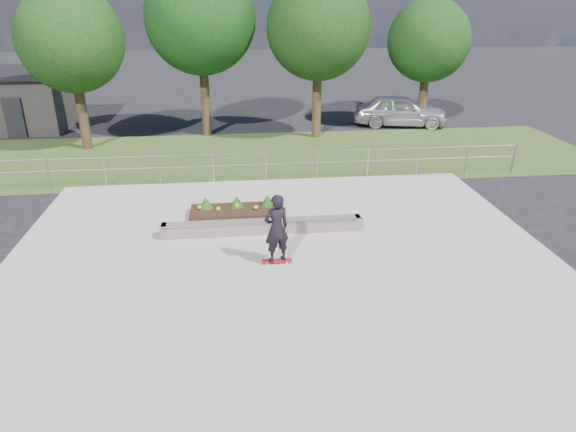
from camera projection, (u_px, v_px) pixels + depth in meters
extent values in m
plane|color=black|center=(287.00, 279.00, 13.02)|extent=(120.00, 120.00, 0.00)
cube|color=#334D1E|center=(261.00, 155.00, 23.06)|extent=(30.00, 8.00, 0.02)
cube|color=#A8A095|center=(287.00, 278.00, 13.01)|extent=(15.00, 15.00, 0.06)
cylinder|color=gray|center=(49.00, 174.00, 18.83)|extent=(0.06, 0.06, 1.20)
cylinder|color=#989BA1|center=(105.00, 172.00, 19.03)|extent=(0.06, 0.06, 1.20)
cylinder|color=gray|center=(159.00, 170.00, 19.23)|extent=(0.06, 0.06, 1.20)
cylinder|color=#9B9EA3|center=(213.00, 168.00, 19.43)|extent=(0.06, 0.06, 1.20)
cylinder|color=#989BA1|center=(266.00, 167.00, 19.63)|extent=(0.06, 0.06, 1.20)
cylinder|color=gray|center=(317.00, 165.00, 19.83)|extent=(0.06, 0.06, 1.20)
cylinder|color=#9A9EA3|center=(368.00, 163.00, 20.03)|extent=(0.06, 0.06, 1.20)
cylinder|color=gray|center=(417.00, 162.00, 20.23)|extent=(0.06, 0.06, 1.20)
cylinder|color=gray|center=(466.00, 160.00, 20.43)|extent=(0.06, 0.06, 1.20)
cylinder|color=gray|center=(514.00, 158.00, 20.63)|extent=(0.06, 0.06, 1.20)
cylinder|color=gray|center=(266.00, 153.00, 19.41)|extent=(20.00, 0.04, 0.04)
cylinder|color=#92949A|center=(266.00, 164.00, 19.59)|extent=(20.00, 0.04, 0.04)
cube|color=black|center=(14.00, 118.00, 25.53)|extent=(0.90, 0.10, 2.00)
cylinder|color=#342314|center=(83.00, 118.00, 23.51)|extent=(0.44, 0.44, 2.93)
sphere|color=black|center=(71.00, 39.00, 22.16)|extent=(4.55, 4.55, 4.55)
cylinder|color=#322414|center=(206.00, 102.00, 25.79)|extent=(0.44, 0.44, 3.38)
sphere|color=black|center=(200.00, 18.00, 24.23)|extent=(5.25, 5.25, 5.25)
cylinder|color=#362515|center=(317.00, 106.00, 25.47)|extent=(0.44, 0.44, 3.15)
sphere|color=black|center=(318.00, 27.00, 24.02)|extent=(4.90, 4.90, 4.90)
cylinder|color=#342415|center=(422.00, 102.00, 27.53)|extent=(0.44, 0.44, 2.70)
sphere|color=black|center=(429.00, 40.00, 26.28)|extent=(4.20, 4.20, 4.20)
cube|color=brown|center=(263.00, 227.00, 15.35)|extent=(6.00, 0.40, 0.40)
cylinder|color=gray|center=(263.00, 223.00, 15.09)|extent=(6.00, 0.06, 0.06)
cube|color=brown|center=(164.00, 231.00, 15.06)|extent=(0.15, 0.42, 0.40)
cube|color=#675C4C|center=(358.00, 222.00, 15.64)|extent=(0.15, 0.42, 0.40)
cube|color=black|center=(237.00, 213.00, 16.53)|extent=(3.00, 1.20, 0.25)
sphere|color=yellow|center=(200.00, 207.00, 16.42)|extent=(0.14, 0.14, 0.14)
sphere|color=yellow|center=(218.00, 209.00, 16.30)|extent=(0.14, 0.14, 0.14)
sphere|color=yellow|center=(237.00, 206.00, 16.54)|extent=(0.14, 0.14, 0.14)
sphere|color=yellow|center=(256.00, 207.00, 16.42)|extent=(0.14, 0.14, 0.14)
sphere|color=yellow|center=(274.00, 204.00, 16.66)|extent=(0.14, 0.14, 0.14)
cone|color=#1C4714|center=(206.00, 202.00, 16.54)|extent=(0.44, 0.44, 0.36)
cone|color=#1C4413|center=(237.00, 201.00, 16.64)|extent=(0.44, 0.44, 0.36)
cone|color=#144313|center=(268.00, 200.00, 16.74)|extent=(0.44, 0.44, 0.36)
cylinder|color=silver|center=(267.00, 264.00, 13.56)|extent=(0.05, 0.03, 0.05)
cylinder|color=white|center=(267.00, 261.00, 13.73)|extent=(0.05, 0.03, 0.05)
cylinder|color=silver|center=(287.00, 263.00, 13.61)|extent=(0.05, 0.03, 0.05)
cylinder|color=white|center=(286.00, 260.00, 13.78)|extent=(0.05, 0.03, 0.05)
cylinder|color=#A3A3A8|center=(267.00, 262.00, 13.63)|extent=(0.02, 0.18, 0.02)
cylinder|color=#949499|center=(287.00, 261.00, 13.69)|extent=(0.02, 0.18, 0.02)
cube|color=#A11319|center=(277.00, 261.00, 13.65)|extent=(0.80, 0.21, 0.02)
imported|color=black|center=(277.00, 228.00, 13.28)|extent=(0.80, 0.65, 1.87)
imported|color=#B9BEC4|center=(400.00, 110.00, 28.02)|extent=(5.31, 3.01, 1.70)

